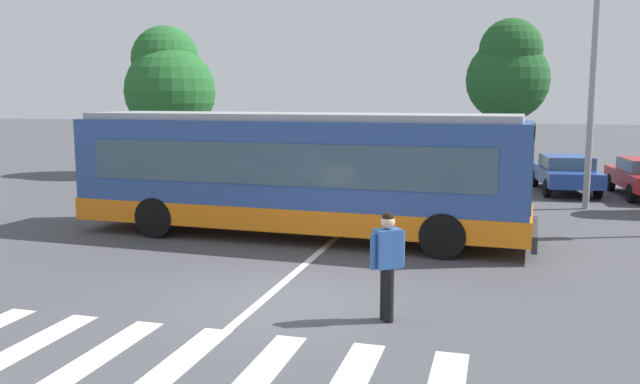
{
  "coord_description": "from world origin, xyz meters",
  "views": [
    {
      "loc": [
        3.35,
        -10.28,
        3.45
      ],
      "look_at": [
        -0.58,
        4.05,
        1.3
      ],
      "focal_mm": 36.95,
      "sensor_mm": 36.0,
      "label": 1
    }
  ],
  "objects": [
    {
      "name": "ground_plane",
      "position": [
        0.0,
        0.0,
        0.0
      ],
      "size": [
        160.0,
        160.0,
        0.0
      ],
      "primitive_type": "plane",
      "color": "#47474C"
    },
    {
      "name": "city_transit_bus",
      "position": [
        -1.44,
        5.09,
        1.59
      ],
      "size": [
        11.35,
        3.08,
        3.06
      ],
      "color": "black",
      "rests_on": "ground_plane"
    },
    {
      "name": "pedestrian_crossing_street",
      "position": [
        1.75,
        -0.51,
        0.97
      ],
      "size": [
        0.49,
        0.44,
        1.72
      ],
      "color": "black",
      "rests_on": "ground_plane"
    },
    {
      "name": "parked_car_charcoal",
      "position": [
        -5.23,
        14.49,
        0.77
      ],
      "size": [
        2.08,
        4.6,
        1.35
      ],
      "color": "black",
      "rests_on": "ground_plane"
    },
    {
      "name": "parked_car_white",
      "position": [
        -2.52,
        14.72,
        0.77
      ],
      "size": [
        2.21,
        4.64,
        1.35
      ],
      "color": "black",
      "rests_on": "ground_plane"
    },
    {
      "name": "parked_car_teal",
      "position": [
        0.27,
        14.61,
        0.77
      ],
      "size": [
        2.15,
        4.62,
        1.35
      ],
      "color": "black",
      "rests_on": "ground_plane"
    },
    {
      "name": "parked_car_champagne",
      "position": [
        2.75,
        14.54,
        0.77
      ],
      "size": [
        2.13,
        4.62,
        1.35
      ],
      "color": "black",
      "rests_on": "ground_plane"
    },
    {
      "name": "parked_car_blue",
      "position": [
        5.68,
        15.06,
        0.77
      ],
      "size": [
        2.26,
        4.66,
        1.35
      ],
      "color": "black",
      "rests_on": "ground_plane"
    },
    {
      "name": "twin_arm_street_lamp",
      "position": [
        5.99,
        11.38,
        6.07
      ],
      "size": [
        5.12,
        0.32,
        9.91
      ],
      "color": "#939399",
      "rests_on": "ground_plane"
    },
    {
      "name": "background_tree_left",
      "position": [
        -10.91,
        16.39,
        4.11
      ],
      "size": [
        3.98,
        3.98,
        6.59
      ],
      "color": "brown",
      "rests_on": "ground_plane"
    },
    {
      "name": "background_tree_right",
      "position": [
        3.59,
        20.67,
        4.59
      ],
      "size": [
        3.69,
        3.69,
        6.89
      ],
      "color": "brown",
      "rests_on": "ground_plane"
    },
    {
      "name": "crosswalk_painted_stripes",
      "position": [
        -0.61,
        -3.04,
        0.0
      ],
      "size": [
        7.33,
        2.94,
        0.01
      ],
      "color": "silver",
      "rests_on": "ground_plane"
    },
    {
      "name": "lane_center_line",
      "position": [
        -0.48,
        2.0,
        0.0
      ],
      "size": [
        0.16,
        24.0,
        0.01
      ],
      "primitive_type": "cube",
      "color": "silver",
      "rests_on": "ground_plane"
    }
  ]
}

